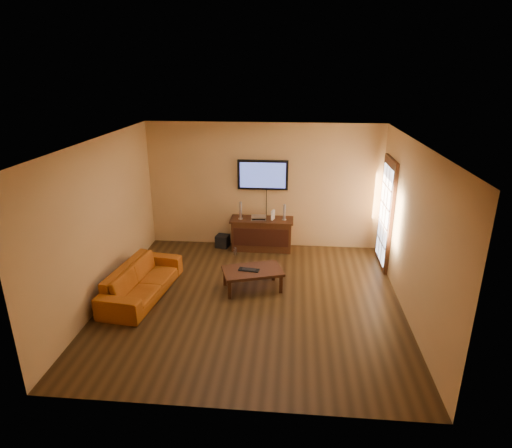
# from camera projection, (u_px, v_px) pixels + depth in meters

# --- Properties ---
(ground_plane) EXTENTS (5.00, 5.00, 0.00)m
(ground_plane) POSITION_uv_depth(u_px,v_px,m) (252.00, 300.00, 7.31)
(ground_plane) COLOR black
(ground_plane) RESTS_ON ground
(room_walls) EXTENTS (5.00, 5.00, 5.00)m
(room_walls) POSITION_uv_depth(u_px,v_px,m) (255.00, 195.00, 7.32)
(room_walls) COLOR tan
(room_walls) RESTS_ON ground
(french_door) EXTENTS (0.07, 1.02, 2.22)m
(french_door) POSITION_uv_depth(u_px,v_px,m) (386.00, 215.00, 8.33)
(french_door) COLOR #34180B
(french_door) RESTS_ON ground
(media_console) EXTENTS (1.35, 0.52, 0.69)m
(media_console) POSITION_uv_depth(u_px,v_px,m) (262.00, 234.00, 9.29)
(media_console) COLOR #34180B
(media_console) RESTS_ON ground
(television) EXTENTS (1.08, 0.08, 0.64)m
(television) POSITION_uv_depth(u_px,v_px,m) (263.00, 175.00, 9.06)
(television) COLOR black
(television) RESTS_ON ground
(coffee_table) EXTENTS (1.17, 0.91, 0.38)m
(coffee_table) POSITION_uv_depth(u_px,v_px,m) (253.00, 272.00, 7.58)
(coffee_table) COLOR #34180B
(coffee_table) RESTS_ON ground
(sofa) EXTENTS (0.78, 1.96, 0.74)m
(sofa) POSITION_uv_depth(u_px,v_px,m) (141.00, 276.00, 7.36)
(sofa) COLOR #A34F12
(sofa) RESTS_ON ground
(speaker_left) EXTENTS (0.10, 0.10, 0.38)m
(speaker_left) POSITION_uv_depth(u_px,v_px,m) (241.00, 211.00, 9.12)
(speaker_left) COLOR silver
(speaker_left) RESTS_ON media_console
(speaker_right) EXTENTS (0.09, 0.09, 0.35)m
(speaker_right) POSITION_uv_depth(u_px,v_px,m) (284.00, 213.00, 9.07)
(speaker_right) COLOR silver
(speaker_right) RESTS_ON media_console
(av_receiver) EXTENTS (0.34, 0.25, 0.07)m
(av_receiver) POSITION_uv_depth(u_px,v_px,m) (259.00, 218.00, 9.14)
(av_receiver) COLOR silver
(av_receiver) RESTS_ON media_console
(game_console) EXTENTS (0.08, 0.15, 0.20)m
(game_console) POSITION_uv_depth(u_px,v_px,m) (273.00, 215.00, 9.11)
(game_console) COLOR white
(game_console) RESTS_ON media_console
(subwoofer) EXTENTS (0.31, 0.31, 0.27)m
(subwoofer) POSITION_uv_depth(u_px,v_px,m) (223.00, 241.00, 9.47)
(subwoofer) COLOR black
(subwoofer) RESTS_ON ground
(bottle) EXTENTS (0.06, 0.06, 0.18)m
(bottle) POSITION_uv_depth(u_px,v_px,m) (235.00, 251.00, 9.07)
(bottle) COLOR white
(bottle) RESTS_ON ground
(keyboard) EXTENTS (0.38, 0.18, 0.02)m
(keyboard) POSITION_uv_depth(u_px,v_px,m) (249.00, 270.00, 7.54)
(keyboard) COLOR black
(keyboard) RESTS_ON coffee_table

